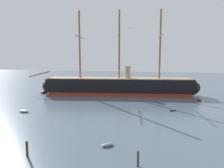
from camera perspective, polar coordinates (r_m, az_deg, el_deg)
The scene contains 9 objects.
tall_ship at distance 79.97m, azimuth 1.96°, elevation -0.55°, with size 66.02×17.66×31.87m.
dinghy_foreground_right at distance 34.88m, azimuth -1.25°, elevation -16.32°, with size 2.20×2.10×0.50m.
dinghy_mid_left at distance 59.47m, azimuth -22.99°, elevation -6.88°, with size 2.83×1.39×0.65m.
dinghy_alongside_stern at distance 58.54m, azimuth 16.23°, elevation -6.90°, with size 2.14×1.78×0.47m.
sailboat_far_left at distance 88.86m, azimuth -17.91°, elevation -2.05°, with size 3.22×4.81×6.06m.
motorboat_far_right at distance 76.17m, azimuth 22.79°, elevation -3.76°, with size 1.64×3.46×1.41m.
mooring_piling_nearest at distance 29.04m, azimuth 7.15°, elevation -19.69°, with size 0.32×0.32×2.10m, color #4C3D2D.
mooring_piling_left_pair at distance 33.75m, azimuth -22.29°, elevation -16.12°, with size 0.36×0.36×2.22m, color #423323.
seagull_in_flight at distance 34.39m, azimuth 5.35°, elevation 15.10°, with size 0.94×1.13×0.14m.
Camera 1 is at (15.83, -19.71, 14.12)m, focal length 33.31 mm.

